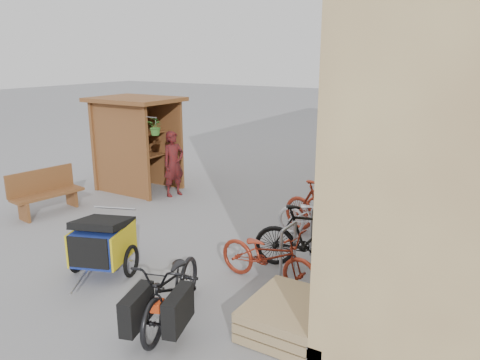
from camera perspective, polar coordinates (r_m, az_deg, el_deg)
The scene contains 17 objects.
ground at distance 8.86m, azimuth -7.89°, elevation -8.00°, with size 80.00×80.00×0.00m, color gray.
kiosk at distance 12.34m, azimuth -12.84°, elevation 5.87°, with size 2.49×1.65×2.40m.
bike_rack at distance 9.61m, azimuth 12.06°, elevation -3.04°, with size 0.05×5.35×0.86m.
pallet_stack at distance 6.26m, azimuth 6.07°, elevation -16.22°, with size 1.00×1.20×0.40m.
bench at distance 11.29m, azimuth -22.64°, elevation -1.25°, with size 0.69×1.61×0.99m.
shopping_carts at distance 13.47m, azimuth 21.06°, elevation 2.08°, with size 0.62×2.48×1.12m.
child_trailer at distance 7.87m, azimuth -16.41°, elevation -7.18°, with size 1.12×1.72×1.00m.
cargo_bike at distance 6.35m, azimuth -8.33°, elevation -13.00°, with size 1.17×1.97×0.98m.
person_kiosk at distance 11.73m, azimuth -8.09°, elevation 1.97°, with size 0.60×0.39×1.64m, color maroon.
bike_0 at distance 7.28m, azimuth 3.45°, elevation -9.24°, with size 0.61×1.75×0.92m, color maroon.
bike_1 at distance 7.80m, azimuth 8.38°, elevation -7.00°, with size 0.51×1.81×1.09m, color black.
bike_2 at distance 9.12m, azimuth 9.47°, elevation -4.46°, with size 0.58×1.65×0.87m, color silver.
bike_3 at distance 9.18m, azimuth 10.05°, elevation -3.64°, with size 0.51×1.80×1.08m, color maroon.
bike_4 at distance 10.12m, azimuth 12.35°, elevation -2.81°, with size 0.54×1.54×0.81m, color maroon.
bike_5 at distance 10.41m, azimuth 14.66°, elevation -1.70°, with size 0.50×1.77×1.07m, color #1C5C73.
bike_6 at distance 11.12m, azimuth 14.10°, elevation -1.01°, with size 0.61×1.74×0.91m, color white.
bike_7 at distance 11.56m, azimuth 14.85°, elevation -0.30°, with size 0.46×1.61×0.97m, color maroon.
Camera 1 is at (5.21, -6.28, 3.46)m, focal length 35.00 mm.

